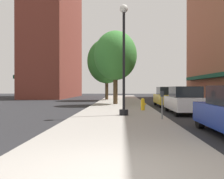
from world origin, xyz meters
The scene contains 10 objects.
ground_plane centered at (4.00, 18.00, 0.00)m, with size 90.00×90.00×0.00m, color #232326.
sidewalk_slab centered at (0.00, 19.00, 0.06)m, with size 4.80×50.00×0.12m, color gray.
building_far_background centered at (-11.01, 37.00, 9.87)m, with size 6.80×18.00×19.79m.
lamppost centered at (0.28, 9.09, 3.20)m, with size 0.48×0.48×5.90m.
fire_hydrant centered at (1.54, 12.05, 0.52)m, with size 0.33×0.26×0.79m.
parking_meter_near centered at (2.05, 7.44, 0.95)m, with size 0.14×0.09×1.31m.
tree_near centered at (-1.74, 26.80, 4.91)m, with size 4.84×4.84×7.59m.
tree_mid centered at (-0.42, 18.31, 4.49)m, with size 3.87×3.87×6.61m.
car_white centered at (4.00, 11.16, 0.81)m, with size 1.80×4.30×1.66m.
car_yellow centered at (4.00, 16.97, 0.81)m, with size 1.80×4.30×1.66m.
Camera 1 is at (0.19, -4.21, 1.58)m, focal length 39.94 mm.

